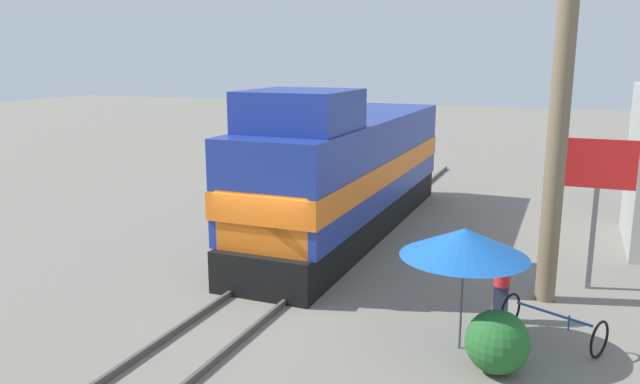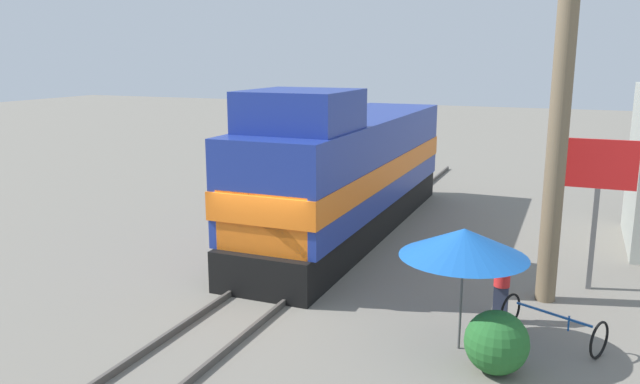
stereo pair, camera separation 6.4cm
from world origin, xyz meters
name	(u,v)px [view 2 (the right image)]	position (x,y,z in m)	size (l,w,h in m)	color
ground_plane	(272,289)	(0.00, 0.00, 0.00)	(120.00, 120.00, 0.00)	slate
rail_near	(247,282)	(-0.72, 0.00, 0.07)	(0.08, 36.72, 0.15)	#4C4742
rail_far	(299,291)	(0.72, 0.00, 0.07)	(0.08, 36.72, 0.15)	#4C4742
locomotive	(347,173)	(0.00, 5.28, 2.02)	(2.87, 12.95, 4.78)	black
utility_pole	(560,107)	(6.25, 1.87, 4.54)	(1.80, 0.45, 8.98)	#726047
vendor_umbrella	(464,243)	(4.83, -1.43, 2.17)	(2.45, 2.45, 2.45)	#4C4C4C
billboard_sign	(599,179)	(7.21, 3.06, 2.77)	(1.66, 0.12, 3.71)	#595959
shrub_cluster	(497,342)	(5.61, -2.12, 0.58)	(1.16, 1.16, 1.16)	#236028
person_bystander	(502,281)	(5.41, 0.20, 0.91)	(0.34, 0.34, 1.68)	#2D3347
bicycle	(552,324)	(6.50, -0.43, 0.38)	(2.07, 1.50, 0.75)	black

